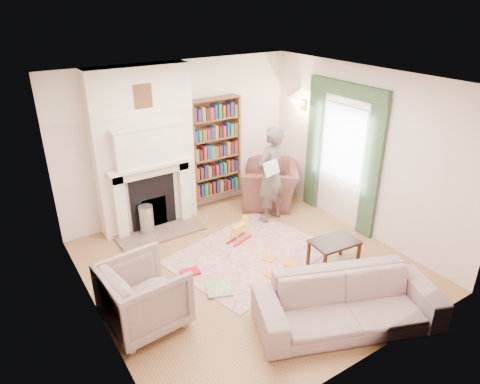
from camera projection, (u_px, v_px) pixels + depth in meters
floor at (249, 265)px, 6.58m from camera, size 4.50×4.50×0.00m
ceiling at (251, 81)px, 5.40m from camera, size 4.50×4.50×0.00m
wall_back at (180, 140)px, 7.70m from camera, size 4.50×0.00×4.50m
wall_front at (376, 258)px, 4.28m from camera, size 4.50×0.00×4.50m
wall_left at (87, 225)px, 4.88m from camera, size 0.00×4.50×4.50m
wall_right at (362, 153)px, 7.10m from camera, size 0.00×4.50×4.50m
fireplace at (145, 152)px, 7.19m from camera, size 1.70×0.58×2.80m
bookcase at (215, 148)px, 8.02m from camera, size 1.00×0.24×1.85m
window at (344, 144)px, 7.37m from camera, size 0.02×0.90×1.30m
curtain_left at (372, 170)px, 6.93m from camera, size 0.07×0.32×2.40m
curtain_right at (314, 147)px, 8.00m from camera, size 0.07×0.32×2.40m
pelmet at (348, 90)px, 6.96m from camera, size 0.09×1.70×0.24m
wall_sconce at (295, 107)px, 7.92m from camera, size 0.20×0.24×0.24m
rug at (249, 254)px, 6.85m from camera, size 2.66×2.28×0.01m
armchair_reading at (270, 184)px, 8.44m from camera, size 1.55×1.58×0.78m
armchair_left at (144, 295)px, 5.26m from camera, size 1.01×0.99×0.85m
sofa at (348, 303)px, 5.28m from camera, size 2.44×1.67×0.66m
man_reading at (271, 175)px, 7.56m from camera, size 0.73×0.57×1.78m
newspaper at (271, 168)px, 7.23m from camera, size 0.37×0.18×0.24m
coffee_table at (333, 254)px, 6.47m from camera, size 0.74×0.51×0.45m
paraffin_heater at (147, 221)px, 7.31m from camera, size 0.27×0.27×0.55m
rocking_horse at (239, 230)px, 7.14m from camera, size 0.50×0.32×0.41m
board_game at (219, 289)px, 6.01m from camera, size 0.46×0.46×0.03m
game_box_lid at (190, 272)px, 6.35m from camera, size 0.30×0.22×0.05m
comic_annuals at (277, 269)px, 6.46m from camera, size 0.79×0.84×0.02m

